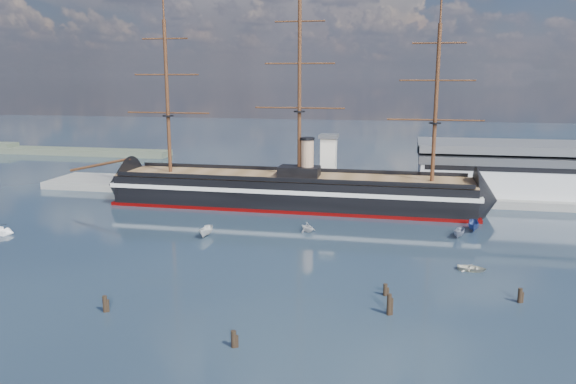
# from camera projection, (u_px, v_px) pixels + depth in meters

# --- Properties ---
(ground) EXTENTS (600.00, 600.00, 0.00)m
(ground) POSITION_uv_depth(u_px,v_px,m) (294.00, 228.00, 120.98)
(ground) COLOR #182131
(ground) RESTS_ON ground
(quay) EXTENTS (180.00, 18.00, 2.00)m
(quay) POSITION_uv_depth(u_px,v_px,m) (355.00, 196.00, 153.59)
(quay) COLOR slate
(quay) RESTS_ON ground
(warehouse) EXTENTS (63.00, 21.00, 11.60)m
(warehouse) POSITION_uv_depth(u_px,v_px,m) (541.00, 170.00, 146.51)
(warehouse) COLOR #B7BABC
(warehouse) RESTS_ON ground
(quay_tower) EXTENTS (5.00, 5.00, 15.00)m
(quay_tower) POSITION_uv_depth(u_px,v_px,m) (328.00, 161.00, 150.07)
(quay_tower) COLOR silver
(quay_tower) RESTS_ON ground
(shoreline) EXTENTS (120.00, 10.00, 4.00)m
(shoreline) POSITION_uv_depth(u_px,v_px,m) (15.00, 149.00, 238.79)
(shoreline) COLOR #3F4C38
(shoreline) RESTS_ON ground
(warship) EXTENTS (112.93, 16.86, 53.94)m
(warship) POSITION_uv_depth(u_px,v_px,m) (284.00, 190.00, 140.58)
(warship) COLOR black
(warship) RESTS_ON ground
(motorboat_a) EXTENTS (6.26, 2.45, 2.48)m
(motorboat_a) POSITION_uv_depth(u_px,v_px,m) (206.00, 236.00, 114.78)
(motorboat_a) COLOR silver
(motorboat_a) RESTS_ON ground
(motorboat_c) EXTENTS (5.99, 3.63, 2.25)m
(motorboat_c) POSITION_uv_depth(u_px,v_px,m) (459.00, 237.00, 114.16)
(motorboat_c) COLOR slate
(motorboat_c) RESTS_ON ground
(motorboat_d) EXTENTS (6.21, 6.47, 2.30)m
(motorboat_d) POSITION_uv_depth(u_px,v_px,m) (307.00, 232.00, 118.33)
(motorboat_d) COLOR silver
(motorboat_d) RESTS_ON ground
(motorboat_e) EXTENTS (1.56, 3.08, 1.37)m
(motorboat_e) POSITION_uv_depth(u_px,v_px,m) (472.00, 271.00, 94.63)
(motorboat_e) COLOR beige
(motorboat_e) RESTS_ON ground
(motorboat_f) EXTENTS (6.94, 3.15, 2.69)m
(motorboat_f) POSITION_uv_depth(u_px,v_px,m) (473.00, 231.00, 118.79)
(motorboat_f) COLOR navy
(motorboat_f) RESTS_ON ground
(piling_near_left) EXTENTS (0.64, 0.64, 3.07)m
(piling_near_left) POSITION_uv_depth(u_px,v_px,m) (106.00, 312.00, 78.26)
(piling_near_left) COLOR black
(piling_near_left) RESTS_ON ground
(piling_near_mid) EXTENTS (0.64, 0.64, 2.83)m
(piling_near_mid) POSITION_uv_depth(u_px,v_px,m) (234.00, 347.00, 68.07)
(piling_near_mid) COLOR black
(piling_near_mid) RESTS_ON ground
(piling_near_right) EXTENTS (0.64, 0.64, 3.73)m
(piling_near_right) POSITION_uv_depth(u_px,v_px,m) (389.00, 315.00, 77.29)
(piling_near_right) COLOR black
(piling_near_right) RESTS_ON ground
(piling_far_right) EXTENTS (0.64, 0.64, 2.89)m
(piling_far_right) POSITION_uv_depth(u_px,v_px,m) (519.00, 303.00, 81.43)
(piling_far_right) COLOR black
(piling_far_right) RESTS_ON ground
(piling_extra) EXTENTS (0.64, 0.64, 2.53)m
(piling_extra) POSITION_uv_depth(u_px,v_px,m) (385.00, 295.00, 84.08)
(piling_extra) COLOR black
(piling_extra) RESTS_ON ground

